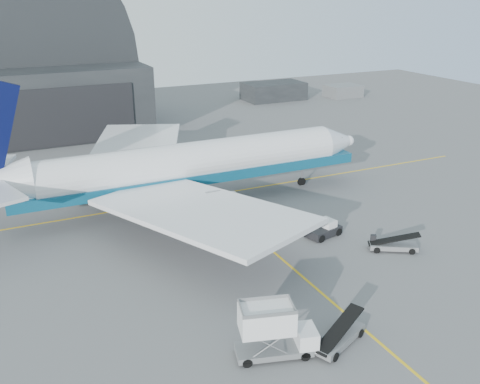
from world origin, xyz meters
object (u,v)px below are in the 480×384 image
airliner (178,167)px  belt_loader_b (393,245)px  belt_loader_a (338,337)px  catering_truck (273,331)px  pushback_tug (324,230)px

airliner → belt_loader_b: (15.17, -20.22, -4.34)m
belt_loader_a → belt_loader_b: (13.74, 10.20, -0.04)m
airliner → belt_loader_b: 25.64m
catering_truck → belt_loader_a: catering_truck is taller
catering_truck → pushback_tug: 20.87m
airliner → belt_loader_a: airliner is taller
catering_truck → belt_loader_a: 5.14m
catering_truck → belt_loader_b: (18.60, 9.25, -1.41)m
belt_loader_a → belt_loader_b: belt_loader_a is taller
catering_truck → belt_loader_b: size_ratio=1.27×
catering_truck → pushback_tug: (14.39, 15.06, -1.35)m
catering_truck → airliner: bearing=98.9°
pushback_tug → belt_loader_b: belt_loader_b is taller
airliner → pushback_tug: (10.95, -14.41, -4.27)m
catering_truck → pushback_tug: size_ratio=1.48×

